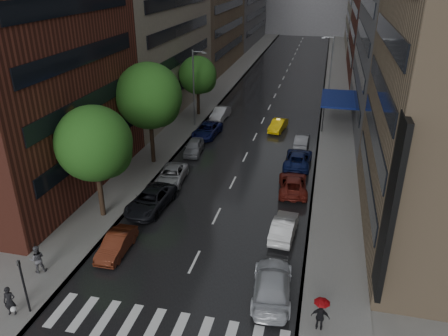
{
  "coord_description": "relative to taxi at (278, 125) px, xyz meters",
  "views": [
    {
      "loc": [
        7.32,
        -18.46,
        17.69
      ],
      "look_at": [
        0.0,
        12.53,
        3.0
      ],
      "focal_mm": 35.0,
      "sensor_mm": 36.0,
      "label": 1
    }
  ],
  "objects": [
    {
      "name": "ground",
      "position": [
        -2.29,
        -30.68,
        -0.68
      ],
      "size": [
        220.0,
        220.0,
        0.0
      ],
      "primitive_type": "plane",
      "color": "gray",
      "rests_on": "ground"
    },
    {
      "name": "road",
      "position": [
        -2.29,
        19.32,
        -0.67
      ],
      "size": [
        14.0,
        140.0,
        0.01
      ],
      "primitive_type": "cube",
      "color": "black",
      "rests_on": "ground"
    },
    {
      "name": "sidewalk_left",
      "position": [
        -11.29,
        19.32,
        -0.6
      ],
      "size": [
        4.0,
        140.0,
        0.15
      ],
      "primitive_type": "cube",
      "color": "gray",
      "rests_on": "ground"
    },
    {
      "name": "sidewalk_right",
      "position": [
        6.71,
        19.32,
        -0.6
      ],
      "size": [
        4.0,
        140.0,
        0.15
      ],
      "primitive_type": "cube",
      "color": "gray",
      "rests_on": "ground"
    },
    {
      "name": "crosswalk",
      "position": [
        -2.09,
        -32.68,
        -0.66
      ],
      "size": [
        13.15,
        2.8,
        0.01
      ],
      "color": "silver",
      "rests_on": "ground"
    },
    {
      "name": "tree_near",
      "position": [
        -10.89,
        -22.7,
        5.41
      ],
      "size": [
        5.58,
        5.58,
        8.89
      ],
      "color": "#382619",
      "rests_on": "ground"
    },
    {
      "name": "tree_mid",
      "position": [
        -10.89,
        -12.16,
        6.11
      ],
      "size": [
        6.22,
        6.22,
        9.91
      ],
      "color": "#382619",
      "rests_on": "ground"
    },
    {
      "name": "tree_far",
      "position": [
        -10.89,
        3.7,
        4.57
      ],
      "size": [
        4.81,
        4.81,
        7.67
      ],
      "color": "#382619",
      "rests_on": "ground"
    },
    {
      "name": "taxi",
      "position": [
        0.0,
        0.0,
        0.0
      ],
      "size": [
        2.08,
        4.28,
        1.35
      ],
      "primitive_type": "imported",
      "rotation": [
        0.0,
        0.0,
        -0.16
      ],
      "color": "#E2B40B",
      "rests_on": "ground"
    },
    {
      "name": "parked_cars_left",
      "position": [
        -7.69,
        -12.48,
        0.05
      ],
      "size": [
        2.99,
        34.0,
        1.55
      ],
      "color": "#521F10",
      "rests_on": "ground"
    },
    {
      "name": "parked_cars_right",
      "position": [
        3.11,
        -17.18,
        0.07
      ],
      "size": [
        2.89,
        29.34,
        1.6
      ],
      "color": "#BABDC4",
      "rests_on": "ground"
    },
    {
      "name": "ped_bag_walker",
      "position": [
        -10.69,
        -33.7,
        0.34
      ],
      "size": [
        0.75,
        0.6,
        1.78
      ],
      "color": "black",
      "rests_on": "sidewalk_left"
    },
    {
      "name": "ped_black_umbrella",
      "position": [
        -11.5,
        -30.04,
        0.7
      ],
      "size": [
        1.16,
        1.1,
        2.09
      ],
      "color": "#535358",
      "rests_on": "sidewalk_left"
    },
    {
      "name": "ped_red_umbrella",
      "position": [
        5.93,
        -30.9,
        0.65
      ],
      "size": [
        0.99,
        0.82,
        2.01
      ],
      "color": "black",
      "rests_on": "sidewalk_right"
    },
    {
      "name": "traffic_light",
      "position": [
        -9.89,
        -33.29,
        1.55
      ],
      "size": [
        0.18,
        0.15,
        3.45
      ],
      "color": "black",
      "rests_on": "sidewalk_left"
    },
    {
      "name": "street_lamp_left",
      "position": [
        -10.01,
        -0.68,
        4.21
      ],
      "size": [
        1.74,
        0.22,
        9.0
      ],
      "color": "gray",
      "rests_on": "sidewalk_left"
    },
    {
      "name": "street_lamp_right",
      "position": [
        5.43,
        14.32,
        4.21
      ],
      "size": [
        1.74,
        0.22,
        9.0
      ],
      "color": "gray",
      "rests_on": "sidewalk_right"
    },
    {
      "name": "awning",
      "position": [
        6.69,
        4.32,
        2.46
      ],
      "size": [
        4.0,
        8.0,
        3.12
      ],
      "color": "navy",
      "rests_on": "sidewalk_right"
    }
  ]
}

